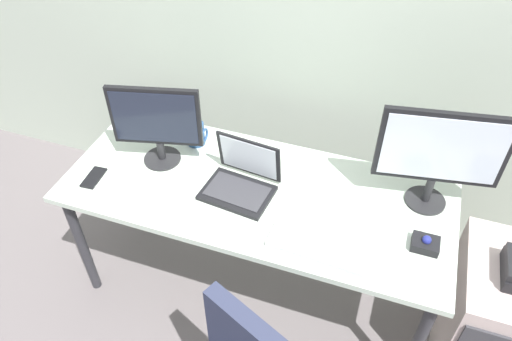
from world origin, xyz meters
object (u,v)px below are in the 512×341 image
Objects in this scene: file_cabinet at (495,319)px; coffee_mug at (196,134)px; monitor_main at (441,153)px; cell_phone at (94,178)px; keyboard at (318,247)px; laptop at (242,180)px; trackball_mouse at (425,244)px; monitor_side at (156,122)px.

file_cabinet is 1.65m from coffee_mug.
file_cabinet is 1.30× the size of monitor_main.
monitor_main is 4.35× the size of coffee_mug.
file_cabinet is at bearing 0.22° from cell_phone.
file_cabinet is at bearing 13.74° from keyboard.
trackball_mouse is at bearing -5.18° from laptop.
keyboard is 1.10m from cell_phone.
laptop is 3.04× the size of trackball_mouse.
keyboard is (-0.39, -0.42, -0.27)m from monitor_main.
file_cabinet is 0.58m from trackball_mouse.
trackball_mouse is (-0.40, -0.04, 0.42)m from file_cabinet.
file_cabinet is 0.93m from keyboard.
coffee_mug is 0.84× the size of cell_phone.
cell_phone is (-1.10, 0.06, -0.01)m from keyboard.
coffee_mug is at bearing 58.62° from monitor_side.
trackball_mouse is 0.77× the size of cell_phone.
cell_phone is at bearing -131.05° from coffee_mug.
file_cabinet is at bearing 5.87° from trackball_mouse.
keyboard is 0.48m from laptop.
trackball_mouse reaches higher than file_cabinet.
monitor_side is (-1.66, 0.09, 0.63)m from file_cabinet.
trackball_mouse reaches higher than cell_phone.
monitor_main is (-0.42, 0.23, 0.68)m from file_cabinet.
monitor_main is at bearing 94.62° from trackball_mouse.
laptop reaches higher than cell_phone.
trackball_mouse is 1.51m from cell_phone.
laptop is 0.71m from cell_phone.
coffee_mug is at bearing 148.16° from keyboard.
monitor_main is at bearing 47.35° from keyboard.
cell_phone is (-1.91, -0.13, 0.40)m from file_cabinet.
file_cabinet is 5.66× the size of coffee_mug.
coffee_mug is (-1.16, 0.31, 0.04)m from trackball_mouse.
keyboard is at bearing -18.75° from monitor_side.
keyboard is 0.88m from coffee_mug.
coffee_mug is 0.54m from cell_phone.
file_cabinet is 1.96m from cell_phone.
trackball_mouse is at bearing -6.02° from monitor_side.
coffee_mug is (0.11, 0.17, -0.17)m from monitor_side.
monitor_main is at bearing 9.78° from cell_phone.
keyboard is 2.94× the size of cell_phone.
monitor_side is 1.24× the size of laptop.
file_cabinet is 2.02× the size of laptop.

